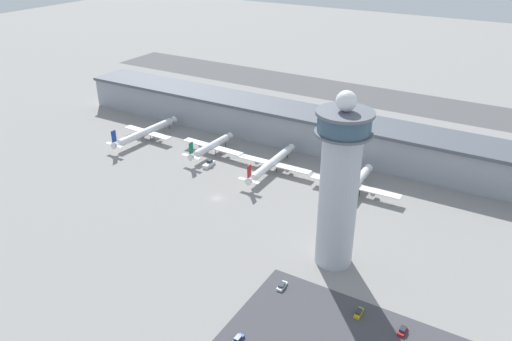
{
  "coord_description": "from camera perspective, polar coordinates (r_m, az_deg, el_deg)",
  "views": [
    {
      "loc": [
        107.89,
        -149.59,
        105.65
      ],
      "look_at": [
        10.58,
        14.77,
        9.43
      ],
      "focal_mm": 35.0,
      "sensor_mm": 36.0,
      "label": 1
    }
  ],
  "objects": [
    {
      "name": "airplane_gate_delta",
      "position": [
        216.17,
        11.14,
        -1.74
      ],
      "size": [
        39.74,
        39.92,
        12.49
      ],
      "color": "white",
      "rests_on": "ground"
    },
    {
      "name": "ground_plane",
      "position": [
        212.55,
        -4.5,
        -3.16
      ],
      "size": [
        1000.0,
        1000.0,
        0.0
      ],
      "primitive_type": "plane",
      "color": "gray"
    },
    {
      "name": "car_black_suv",
      "position": [
        157.96,
        11.66,
        -15.64
      ],
      "size": [
        1.83,
        4.65,
        1.55
      ],
      "color": "black",
      "rests_on": "ground"
    },
    {
      "name": "service_truck_fuel",
      "position": [
        239.82,
        -5.39,
        0.76
      ],
      "size": [
        2.86,
        7.52,
        3.05
      ],
      "color": "black",
      "rests_on": "ground"
    },
    {
      "name": "car_grey_coupe",
      "position": [
        164.44,
        2.99,
        -13.03
      ],
      "size": [
        2.03,
        4.84,
        1.43
      ],
      "color": "black",
      "rests_on": "ground"
    },
    {
      "name": "terminal_building",
      "position": [
        262.92,
        4.17,
        5.18
      ],
      "size": [
        263.05,
        25.0,
        18.54
      ],
      "color": "#9399A3",
      "rests_on": "ground"
    },
    {
      "name": "car_maroon_suv",
      "position": [
        155.47,
        16.41,
        -17.14
      ],
      "size": [
        2.01,
        4.38,
        1.56
      ],
      "color": "black",
      "rests_on": "ground"
    },
    {
      "name": "airplane_gate_bravo",
      "position": [
        250.39,
        -5.12,
        2.78
      ],
      "size": [
        35.04,
        33.12,
        12.13
      ],
      "color": "white",
      "rests_on": "ground"
    },
    {
      "name": "airplane_gate_charlie",
      "position": [
        232.57,
        1.78,
        0.82
      ],
      "size": [
        38.83,
        42.95,
        11.75
      ],
      "color": "white",
      "rests_on": "ground"
    },
    {
      "name": "service_truck_catering",
      "position": [
        205.53,
        8.68,
        -4.21
      ],
      "size": [
        3.2,
        5.84,
        2.93
      ],
      "color": "black",
      "rests_on": "ground"
    },
    {
      "name": "airplane_gate_alpha",
      "position": [
        273.34,
        -12.47,
        4.32
      ],
      "size": [
        31.18,
        45.61,
        12.36
      ],
      "color": "white",
      "rests_on": "ground"
    },
    {
      "name": "runway_strip",
      "position": [
        348.9,
        11.27,
        8.6
      ],
      "size": [
        394.57,
        44.0,
        0.01
      ],
      "primitive_type": "cube",
      "color": "#515154",
      "rests_on": "ground"
    },
    {
      "name": "car_green_van",
      "position": [
        147.55,
        -2.06,
        -18.69
      ],
      "size": [
        1.83,
        4.18,
        1.49
      ],
      "color": "black",
      "rests_on": "ground"
    },
    {
      "name": "control_tower",
      "position": [
        161.51,
        9.5,
        -1.47
      ],
      "size": [
        17.9,
        17.9,
        61.08
      ],
      "color": "#ADB2BC",
      "rests_on": "ground"
    }
  ]
}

